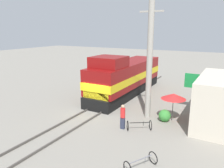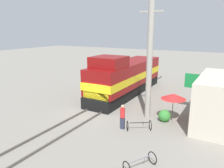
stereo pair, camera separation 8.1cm
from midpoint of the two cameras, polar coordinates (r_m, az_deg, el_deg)
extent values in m
plane|color=gray|center=(19.15, -4.14, -6.90)|extent=(120.00, 120.00, 0.00)
cube|color=#4C4742|center=(19.51, -5.92, -6.31)|extent=(0.08, 32.86, 0.15)
cube|color=#4C4742|center=(18.76, -2.30, -7.08)|extent=(0.08, 32.86, 0.15)
cube|color=black|center=(23.92, 3.69, -1.28)|extent=(2.78, 12.73, 1.06)
cube|color=maroon|center=(23.53, 3.75, 2.80)|extent=(3.02, 12.22, 2.41)
cube|color=yellow|center=(23.58, 3.74, 2.23)|extent=(3.06, 12.35, 0.70)
cube|color=yellow|center=(19.20, -3.03, -1.41)|extent=(2.57, 1.78, 1.33)
cube|color=maroon|center=(19.91, -0.96, 5.77)|extent=(2.84, 2.80, 0.99)
cylinder|color=#9E998E|center=(16.81, 9.65, 6.23)|extent=(0.45, 0.45, 9.21)
cube|color=#9E998E|center=(16.72, 10.16, 18.20)|extent=(1.80, 0.12, 0.12)
cylinder|color=#4C4C4C|center=(17.36, 15.45, -6.00)|extent=(0.05, 0.05, 2.06)
cone|color=red|center=(17.08, 15.65, -3.09)|extent=(1.85, 1.85, 0.42)
cube|color=#595959|center=(19.97, 20.82, -3.85)|extent=(0.12, 0.12, 2.02)
cube|color=#198C3F|center=(19.56, 21.22, 0.67)|extent=(2.02, 0.08, 1.21)
sphere|color=#388C38|center=(17.26, 13.45, -8.01)|extent=(0.92, 0.92, 0.92)
cube|color=#2D3347|center=(15.62, 2.66, -10.14)|extent=(0.30, 0.20, 0.86)
cylinder|color=red|center=(15.32, 2.69, -7.52)|extent=(0.34, 0.34, 0.68)
sphere|color=tan|center=(15.16, 2.71, -5.88)|extent=(0.25, 0.25, 0.25)
torus|color=black|center=(15.70, 9.89, -10.53)|extent=(0.42, 0.62, 0.70)
torus|color=black|center=(15.43, 3.97, -10.81)|extent=(0.42, 0.62, 0.70)
cube|color=black|center=(15.46, 6.98, -10.00)|extent=(1.17, 0.77, 0.04)
cylinder|color=black|center=(15.55, 8.01, -10.22)|extent=(0.04, 0.04, 0.29)
torus|color=black|center=(12.17, 10.48, -18.41)|extent=(0.61, 0.37, 0.67)
torus|color=black|center=(11.29, 3.84, -21.01)|extent=(0.61, 0.37, 0.67)
cube|color=slate|center=(11.60, 7.34, -18.90)|extent=(0.71, 1.24, 0.04)
cylinder|color=slate|center=(11.80, 8.47, -18.77)|extent=(0.04, 0.04, 0.28)
camera|label=1|loc=(0.04, -90.13, -0.03)|focal=35.00mm
camera|label=2|loc=(0.04, 89.87, 0.03)|focal=35.00mm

